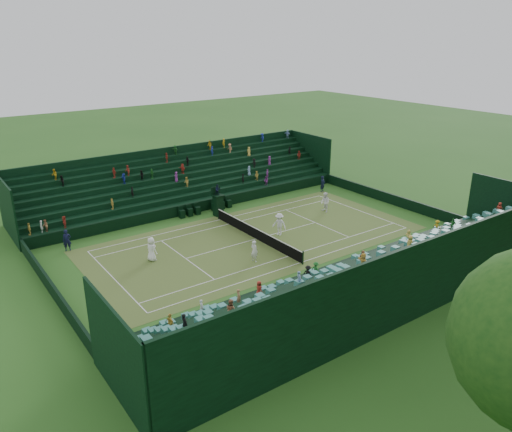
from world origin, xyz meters
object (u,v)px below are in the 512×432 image
Objects in this scene: player_near_west at (152,249)px; player_far_east at (279,224)px; tennis_net at (256,233)px; umpire_chair at (218,202)px; player_far_west at (325,202)px; player_near_east at (254,251)px.

player_far_east is (1.52, 10.62, 0.04)m from player_near_west.
umpire_chair reaches higher than tennis_net.
tennis_net is 9.20m from player_far_west.
umpire_chair is at bearing -78.59° from player_near_west.
player_near_west is (5.39, -8.97, -0.35)m from umpire_chair.
player_far_east is at bearing -117.74° from player_near_west.
player_far_east is (0.36, 2.09, 0.42)m from tennis_net.
player_near_west is at bearing -124.63° from player_far_east.
player_far_east reaches higher than tennis_net.
player_far_west reaches higher than player_near_east.
player_near_east is 5.51m from player_far_east.
player_far_west is (-0.46, 17.58, 0.02)m from player_near_west.
player_near_east is at bearing -37.37° from tennis_net.
player_near_west reaches higher than player_near_east.
umpire_chair is 1.78× the size of player_near_east.
player_near_east is (3.33, -2.55, 0.31)m from tennis_net.
tennis_net is 6.41× the size of player_near_west.
player_near_west is at bearing -97.72° from tennis_net.
player_near_east is 0.88× the size of player_far_east.
umpire_chair is 1.56× the size of player_far_east.
tennis_net is 3.94× the size of umpire_chair.
player_near_west is 17.58m from player_far_west.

